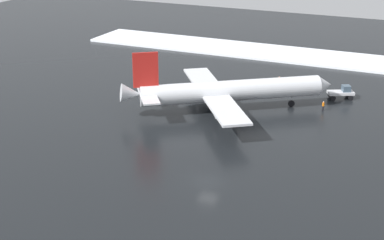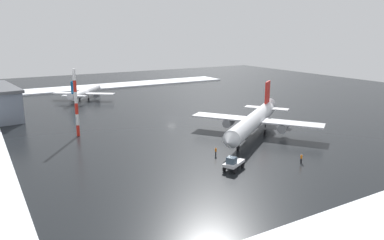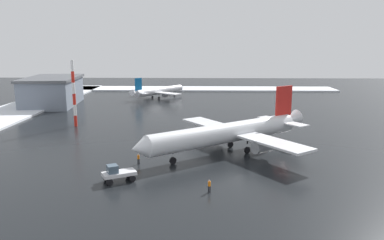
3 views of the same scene
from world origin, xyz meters
The scene contains 6 objects.
ground_plane centered at (0.00, 0.00, 0.00)m, with size 240.00×240.00×0.00m, color black.
snow_bank_right centered at (67.00, 0.00, 0.27)m, with size 14.00×116.00×0.54m, color white.
airplane_far_rear centered at (25.77, 7.64, 3.63)m, with size 27.45×31.74×10.99m.
pushback_tug centered at (40.67, -9.09, 1.28)m, with size 4.09×5.10×2.50m.
ground_crew_near_tug centered at (44.21, 3.73, 0.97)m, with size 0.36×0.36×1.71m.
ground_crew_mid_apron centered at (32.87, -7.44, 0.97)m, with size 0.36×0.36×1.71m.
Camera 1 is at (-62.71, -26.26, 34.26)m, focal length 55.00 mm.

